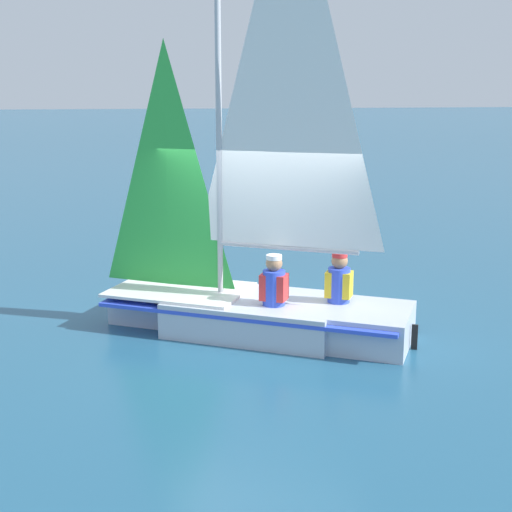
{
  "coord_description": "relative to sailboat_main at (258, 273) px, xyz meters",
  "views": [
    {
      "loc": [
        -9.24,
        1.93,
        3.27
      ],
      "look_at": [
        0.0,
        0.0,
        1.08
      ],
      "focal_mm": 50.0,
      "sensor_mm": 36.0,
      "label": 1
    }
  ],
  "objects": [
    {
      "name": "sailor_crew",
      "position": [
        -0.38,
        -1.04,
        -0.22
      ],
      "size": [
        0.41,
        0.43,
        1.16
      ],
      "rotation": [
        0.0,
        0.0,
        1.03
      ],
      "color": "black",
      "rests_on": "ground_plane"
    },
    {
      "name": "ground_plane",
      "position": [
        0.01,
        0.02,
        -0.85
      ],
      "size": [
        260.0,
        260.0,
        0.0
      ],
      "primitive_type": "plane",
      "color": "#235675"
    },
    {
      "name": "sailboat_main",
      "position": [
        0.0,
        0.0,
        0.0
      ],
      "size": [
        3.35,
        4.27,
        6.26
      ],
      "rotation": [
        0.0,
        0.0,
        1.03
      ],
      "color": "#B2BCCC",
      "rests_on": "ground_plane"
    },
    {
      "name": "sailor_helm",
      "position": [
        -0.34,
        -0.15,
        -0.22
      ],
      "size": [
        0.41,
        0.43,
        1.16
      ],
      "rotation": [
        0.0,
        0.0,
        1.03
      ],
      "color": "black",
      "rests_on": "ground_plane"
    }
  ]
}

